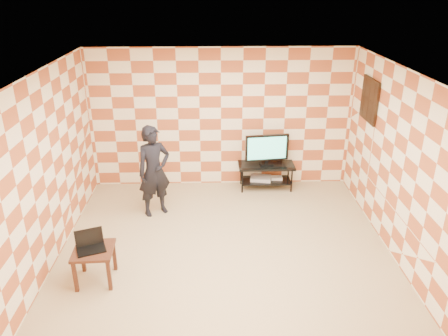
{
  "coord_description": "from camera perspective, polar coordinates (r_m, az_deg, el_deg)",
  "views": [
    {
      "loc": [
        -0.18,
        -5.53,
        3.82
      ],
      "look_at": [
        0.0,
        0.6,
        1.15
      ],
      "focal_mm": 35.0,
      "sensor_mm": 36.0,
      "label": 1
    }
  ],
  "objects": [
    {
      "name": "dvd_player",
      "position": [
        8.62,
        4.82,
        -1.35
      ],
      "size": [
        0.43,
        0.34,
        0.07
      ],
      "primitive_type": "cube",
      "rotation": [
        0.0,
        0.0,
        -0.17
      ],
      "color": "#BCBCBF",
      "rests_on": "tv_stand"
    },
    {
      "name": "tv_stand",
      "position": [
        8.56,
        5.52,
        -0.38
      ],
      "size": [
        1.08,
        0.49,
        0.5
      ],
      "color": "black",
      "rests_on": "floor"
    },
    {
      "name": "wall_art",
      "position": [
        7.79,
        18.47,
        8.44
      ],
      "size": [
        0.04,
        0.72,
        0.72
      ],
      "color": "black",
      "rests_on": "wall_right"
    },
    {
      "name": "side_table",
      "position": [
        6.22,
        -16.63,
        -10.82
      ],
      "size": [
        0.55,
        0.55,
        0.5
      ],
      "color": "#33180F",
      "rests_on": "floor"
    },
    {
      "name": "wall_front",
      "position": [
        3.91,
        1.42,
        -15.63
      ],
      "size": [
        5.0,
        0.02,
        2.7
      ],
      "primitive_type": "cube",
      "color": "#FAEBC3",
      "rests_on": "ground"
    },
    {
      "name": "game_console",
      "position": [
        8.68,
        6.89,
        -1.3
      ],
      "size": [
        0.23,
        0.17,
        0.05
      ],
      "primitive_type": "cube",
      "rotation": [
        0.0,
        0.0,
        -0.06
      ],
      "color": "silver",
      "rests_on": "tv_stand"
    },
    {
      "name": "wall_right",
      "position": [
        6.62,
        22.34,
        -0.23
      ],
      "size": [
        0.02,
        5.0,
        2.7
      ],
      "primitive_type": "cube",
      "color": "#FAEBC3",
      "rests_on": "ground"
    },
    {
      "name": "floor",
      "position": [
        6.72,
        0.16,
        -11.1
      ],
      "size": [
        5.0,
        5.0,
        0.0
      ],
      "primitive_type": "plane",
      "color": "tan",
      "rests_on": "ground"
    },
    {
      "name": "ceiling",
      "position": [
        5.64,
        0.19,
        12.09
      ],
      "size": [
        5.0,
        5.0,
        0.02
      ],
      "primitive_type": "cube",
      "color": "white",
      "rests_on": "wall_back"
    },
    {
      "name": "wall_left",
      "position": [
        6.48,
        -22.51,
        -0.76
      ],
      "size": [
        0.02,
        5.0,
        2.7
      ],
      "primitive_type": "cube",
      "color": "#FAEBC3",
      "rests_on": "ground"
    },
    {
      "name": "wall_back",
      "position": [
        8.4,
        -0.39,
        6.44
      ],
      "size": [
        5.0,
        0.02,
        2.7
      ],
      "primitive_type": "cube",
      "color": "#FAEBC3",
      "rests_on": "ground"
    },
    {
      "name": "laptop",
      "position": [
        6.18,
        -17.05,
        -9.58
      ],
      "size": [
        0.44,
        0.4,
        0.24
      ],
      "color": "black",
      "rests_on": "side_table"
    },
    {
      "name": "tv",
      "position": [
        8.38,
        5.64,
        2.56
      ],
      "size": [
        0.84,
        0.19,
        0.61
      ],
      "color": "black",
      "rests_on": "tv_stand"
    },
    {
      "name": "person",
      "position": [
        7.53,
        -9.12,
        -0.41
      ],
      "size": [
        0.7,
        0.62,
        1.6
      ],
      "primitive_type": "imported",
      "rotation": [
        0.0,
        0.0,
        0.52
      ],
      "color": "black",
      "rests_on": "floor"
    }
  ]
}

